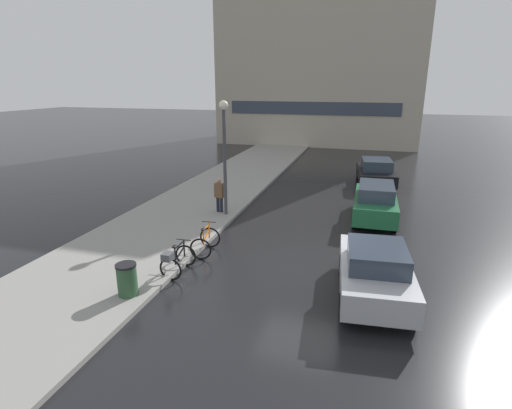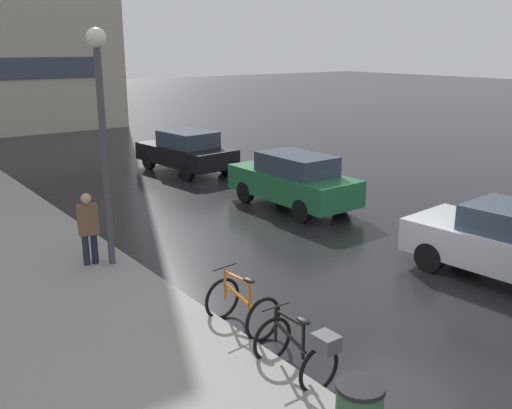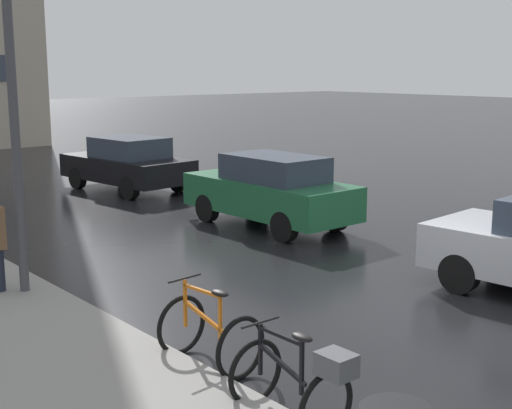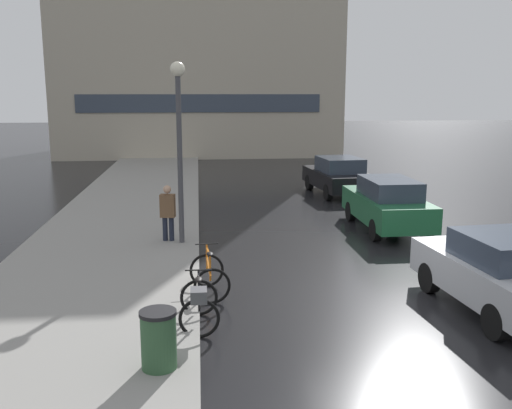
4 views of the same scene
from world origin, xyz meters
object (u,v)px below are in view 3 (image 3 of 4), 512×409
bicycle_second (210,333)px  bicycle_nearest (299,380)px  streetlamp (12,83)px  car_green (271,190)px  car_black (128,164)px

bicycle_second → bicycle_nearest: bearing=-97.1°
bicycle_nearest → streetlamp: 6.28m
car_green → car_black: size_ratio=0.98×
car_black → streetlamp: streetlamp is taller
bicycle_nearest → car_black: 14.46m
car_green → car_black: 6.25m
car_black → bicycle_nearest: bearing=-113.7°
streetlamp → bicycle_nearest: bearing=-85.3°
car_green → car_black: bearing=89.9°
car_black → streetlamp: 10.19m
bicycle_nearest → streetlamp: streetlamp is taller
bicycle_nearest → bicycle_second: size_ratio=1.15×
bicycle_nearest → car_black: bearing=66.3°
bicycle_nearest → bicycle_second: (0.22, 1.76, -0.09)m
car_black → streetlamp: (-6.27, -7.63, 2.51)m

